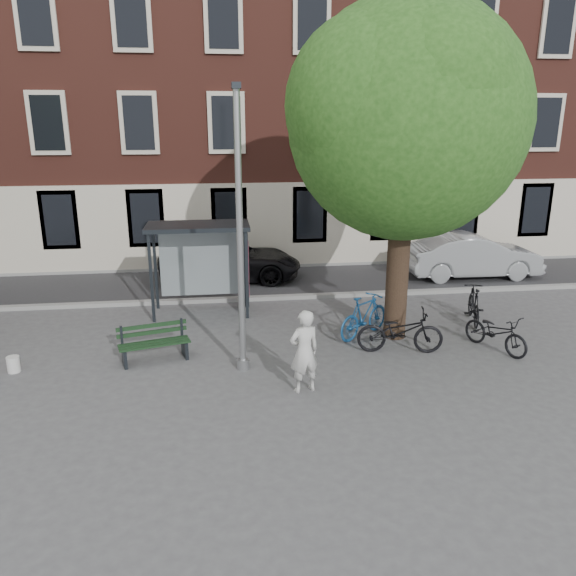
# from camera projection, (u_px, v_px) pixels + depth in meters

# --- Properties ---
(ground) EXTENTS (90.00, 90.00, 0.00)m
(ground) POSITION_uv_depth(u_px,v_px,m) (243.00, 369.00, 12.70)
(ground) COLOR #4C4C4F
(ground) RESTS_ON ground
(road) EXTENTS (40.00, 4.00, 0.01)m
(road) POSITION_uv_depth(u_px,v_px,m) (233.00, 283.00, 19.34)
(road) COLOR #28282B
(road) RESTS_ON ground
(curb_near) EXTENTS (40.00, 0.25, 0.12)m
(curb_near) POSITION_uv_depth(u_px,v_px,m) (235.00, 299.00, 17.43)
(curb_near) COLOR gray
(curb_near) RESTS_ON ground
(curb_far) EXTENTS (40.00, 0.25, 0.12)m
(curb_far) POSITION_uv_depth(u_px,v_px,m) (231.00, 267.00, 21.23)
(curb_far) COLOR gray
(curb_far) RESTS_ON ground
(building_row) EXTENTS (30.00, 8.00, 14.00)m
(building_row) POSITION_uv_depth(u_px,v_px,m) (223.00, 79.00, 23.03)
(building_row) COLOR brown
(building_row) RESTS_ON ground
(lamppost) EXTENTS (0.28, 0.35, 6.11)m
(lamppost) POSITION_uv_depth(u_px,v_px,m) (240.00, 249.00, 11.89)
(lamppost) COLOR #9EA0A3
(lamppost) RESTS_ON ground
(tree_right) EXTENTS (5.76, 5.60, 8.20)m
(tree_right) POSITION_uv_depth(u_px,v_px,m) (409.00, 110.00, 12.89)
(tree_right) COLOR black
(tree_right) RESTS_ON ground
(bus_shelter) EXTENTS (2.85, 1.45, 2.62)m
(bus_shelter) POSITION_uv_depth(u_px,v_px,m) (213.00, 247.00, 15.97)
(bus_shelter) COLOR #1E2328
(bus_shelter) RESTS_ON ground
(painter) EXTENTS (0.74, 0.59, 1.77)m
(painter) POSITION_uv_depth(u_px,v_px,m) (304.00, 351.00, 11.42)
(painter) COLOR silver
(painter) RESTS_ON ground
(bench) EXTENTS (1.70, 0.91, 0.83)m
(bench) POSITION_uv_depth(u_px,v_px,m) (154.00, 345.00, 13.06)
(bench) COLOR #1E2328
(bench) RESTS_ON ground
(bike_a) EXTENTS (2.15, 1.06, 1.08)m
(bike_a) POSITION_uv_depth(u_px,v_px,m) (400.00, 331.00, 13.46)
(bike_a) COLOR black
(bike_a) RESTS_ON ground
(bike_b) EXTENTS (1.80, 1.56, 1.12)m
(bike_b) POSITION_uv_depth(u_px,v_px,m) (364.00, 316.00, 14.45)
(bike_b) COLOR navy
(bike_b) RESTS_ON ground
(bike_c) EXTENTS (1.34, 1.87, 0.94)m
(bike_c) POSITION_uv_depth(u_px,v_px,m) (496.00, 332.00, 13.60)
(bike_c) COLOR black
(bike_c) RESTS_ON ground
(bike_d) EXTENTS (0.96, 1.79, 1.04)m
(bike_d) POSITION_uv_depth(u_px,v_px,m) (474.00, 304.00, 15.49)
(bike_d) COLOR black
(bike_d) RESTS_ON ground
(car_dark) EXTENTS (5.08, 2.68, 1.36)m
(car_dark) POSITION_uv_depth(u_px,v_px,m) (230.00, 260.00, 19.64)
(car_dark) COLOR black
(car_dark) RESTS_ON ground
(car_silver) EXTENTS (4.74, 1.70, 1.56)m
(car_silver) POSITION_uv_depth(u_px,v_px,m) (472.00, 256.00, 19.91)
(car_silver) COLOR #9A9DA1
(car_silver) RESTS_ON ground
(bucket_b) EXTENTS (0.37, 0.37, 0.36)m
(bucket_b) POSITION_uv_depth(u_px,v_px,m) (13.00, 364.00, 12.50)
(bucket_b) COLOR silver
(bucket_b) RESTS_ON ground
(notice_sign) EXTENTS (0.36, 0.13, 2.14)m
(notice_sign) POSITION_uv_depth(u_px,v_px,m) (399.00, 264.00, 15.47)
(notice_sign) COLOR #9EA0A3
(notice_sign) RESTS_ON ground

